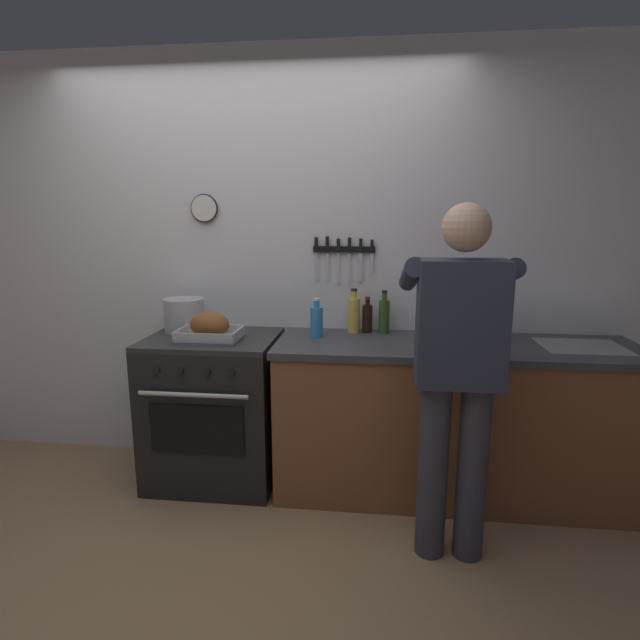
% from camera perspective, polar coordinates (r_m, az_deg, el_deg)
% --- Properties ---
extents(ground_plane, '(8.00, 8.00, 0.00)m').
position_cam_1_polar(ground_plane, '(2.54, -13.87, -27.77)').
color(ground_plane, '#937251').
extents(wall_back, '(6.00, 0.13, 2.60)m').
position_cam_1_polar(wall_back, '(3.28, -6.76, 6.31)').
color(wall_back, silver).
rests_on(wall_back, ground).
extents(counter_block, '(2.03, 0.65, 0.90)m').
position_cam_1_polar(counter_block, '(3.07, 14.92, -10.62)').
color(counter_block, brown).
rests_on(counter_block, ground).
extents(stove, '(0.76, 0.67, 0.90)m').
position_cam_1_polar(stove, '(3.19, -11.80, -9.74)').
color(stove, black).
rests_on(stove, ground).
extents(person_cook, '(0.51, 0.63, 1.66)m').
position_cam_1_polar(person_cook, '(2.36, 15.33, -4.71)').
color(person_cook, '#383842').
rests_on(person_cook, ground).
extents(roasting_pan, '(0.35, 0.26, 0.17)m').
position_cam_1_polar(roasting_pan, '(2.97, -12.37, -0.85)').
color(roasting_pan, '#B7B7BC').
rests_on(roasting_pan, stove).
extents(stock_pot, '(0.24, 0.24, 0.21)m').
position_cam_1_polar(stock_pot, '(3.22, -15.08, 0.54)').
color(stock_pot, '#B7B7BC').
rests_on(stock_pot, stove).
extents(cutting_board, '(0.36, 0.24, 0.02)m').
position_cam_1_polar(cutting_board, '(2.82, 14.58, -2.93)').
color(cutting_board, tan).
rests_on(cutting_board, counter_block).
extents(bottle_cooking_oil, '(0.07, 0.07, 0.27)m').
position_cam_1_polar(bottle_cooking_oil, '(3.08, 3.84, 0.65)').
color(bottle_cooking_oil, gold).
rests_on(bottle_cooking_oil, counter_block).
extents(bottle_vinegar, '(0.07, 0.07, 0.22)m').
position_cam_1_polar(bottle_vinegar, '(3.11, 12.20, 0.06)').
color(bottle_vinegar, '#997F4C').
rests_on(bottle_vinegar, counter_block).
extents(bottle_dish_soap, '(0.08, 0.08, 0.23)m').
position_cam_1_polar(bottle_dish_soap, '(2.96, -0.39, -0.12)').
color(bottle_dish_soap, '#338CCC').
rests_on(bottle_dish_soap, counter_block).
extents(bottle_soy_sauce, '(0.06, 0.06, 0.22)m').
position_cam_1_polar(bottle_soy_sauce, '(3.10, 5.37, 0.27)').
color(bottle_soy_sauce, black).
rests_on(bottle_soy_sauce, counter_block).
extents(bottle_wine_red, '(0.08, 0.08, 0.30)m').
position_cam_1_polar(bottle_wine_red, '(3.06, 19.49, 0.15)').
color(bottle_wine_red, '#47141E').
rests_on(bottle_wine_red, counter_block).
extents(bottle_olive_oil, '(0.07, 0.07, 0.26)m').
position_cam_1_polar(bottle_olive_oil, '(3.09, 7.26, 0.52)').
color(bottle_olive_oil, '#385623').
rests_on(bottle_olive_oil, counter_block).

